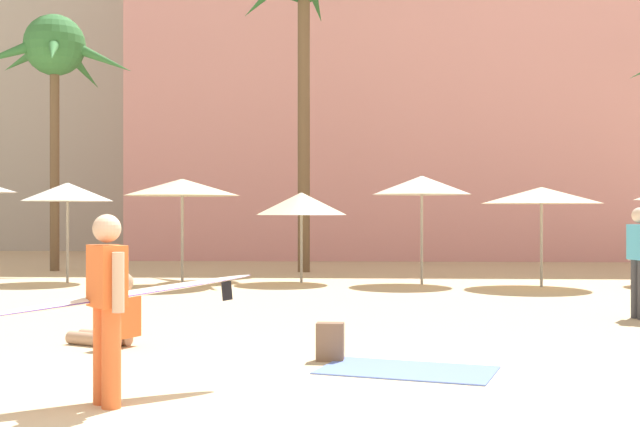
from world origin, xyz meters
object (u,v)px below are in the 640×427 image
backpack (330,342)px  person_near_left (640,258)px  palm_tree_center (54,55)px  person_mid_right (111,299)px  cafe_umbrella_5 (67,192)px  beach_towel (407,370)px  cafe_umbrella_0 (182,187)px  cafe_umbrella_2 (541,195)px  cafe_umbrella_6 (422,185)px  cafe_umbrella_1 (301,204)px  person_far_right (114,320)px

backpack → person_near_left: person_near_left is taller
palm_tree_center → person_mid_right: size_ratio=3.07×
cafe_umbrella_5 → beach_towel: (7.33, -10.58, -2.11)m
backpack → person_mid_right: (-1.80, -2.14, 0.69)m
palm_tree_center → person_mid_right: 18.00m
cafe_umbrella_0 → cafe_umbrella_2: cafe_umbrella_0 is taller
cafe_umbrella_0 → cafe_umbrella_5: bearing=165.4°
cafe_umbrella_0 → cafe_umbrella_5: cafe_umbrella_0 is taller
palm_tree_center → cafe_umbrella_6: (9.96, -3.92, -3.80)m
beach_towel → person_near_left: 5.89m
cafe_umbrella_1 → person_mid_right: bearing=-93.5°
palm_tree_center → person_far_right: (5.57, -12.99, -5.74)m
cafe_umbrella_0 → beach_towel: (4.46, -9.83, -2.19)m
person_mid_right → backpack: bearing=-168.1°
palm_tree_center → person_mid_right: palm_tree_center is taller
cafe_umbrella_2 → person_near_left: 5.57m
cafe_umbrella_2 → person_far_right: cafe_umbrella_2 is taller
cafe_umbrella_2 → beach_towel: size_ratio=1.49×
cafe_umbrella_0 → person_mid_right: (1.85, -11.43, -1.31)m
beach_towel → cafe_umbrella_5: bearing=124.7°
beach_towel → palm_tree_center: bearing=122.2°
beach_towel → person_far_right: person_far_right is taller
person_mid_right → cafe_umbrella_1: bearing=-131.5°
person_far_right → person_near_left: person_near_left is taller
beach_towel → person_near_left: bearing=49.3°
backpack → person_far_right: size_ratio=0.44×
cafe_umbrella_1 → cafe_umbrella_6: size_ratio=0.85×
backpack → cafe_umbrella_6: bearing=-5.9°
person_near_left → cafe_umbrella_5: bearing=139.4°
backpack → person_near_left: size_ratio=0.25×
cafe_umbrella_1 → cafe_umbrella_5: size_ratio=0.90×
person_far_right → person_mid_right: (0.87, -3.00, 0.57)m
cafe_umbrella_2 → person_mid_right: cafe_umbrella_2 is taller
palm_tree_center → cafe_umbrella_2: size_ratio=2.74×
cafe_umbrella_2 → backpack: size_ratio=6.23×
cafe_umbrella_0 → cafe_umbrella_5: 2.96m
palm_tree_center → person_mid_right: bearing=-68.0°
person_far_right → person_mid_right: 3.18m
cafe_umbrella_2 → cafe_umbrella_6: (-2.56, 0.61, 0.25)m
cafe_umbrella_6 → person_far_right: cafe_umbrella_6 is taller
cafe_umbrella_2 → cafe_umbrella_5: bearing=176.2°
palm_tree_center → beach_towel: 18.06m
cafe_umbrella_6 → person_near_left: 6.85m
person_mid_right → person_near_left: size_ratio=1.37×
cafe_umbrella_6 → beach_towel: size_ratio=1.41×
cafe_umbrella_0 → person_near_left: size_ratio=1.50×
cafe_umbrella_1 → person_mid_right: size_ratio=0.90×
cafe_umbrella_1 → cafe_umbrella_6: bearing=-5.0°
person_far_right → person_mid_right: bearing=131.3°
cafe_umbrella_1 → cafe_umbrella_5: 5.48m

